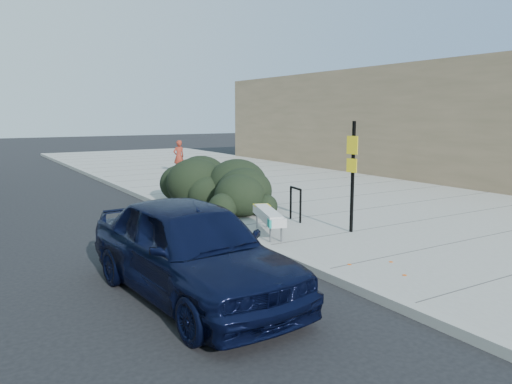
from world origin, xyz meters
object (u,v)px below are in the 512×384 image
bench (268,216)px  bike_rack (296,201)px  pedestrian (179,157)px  sedan_navy (191,249)px  sign_post (352,170)px

bench → bike_rack: bearing=52.0°
bike_rack → pedestrian: pedestrian is taller
sedan_navy → pedestrian: bearing=63.4°
bike_rack → sedan_navy: 5.66m
sign_post → pedestrian: size_ratio=1.70×
sign_post → pedestrian: bearing=73.5°
sedan_navy → pedestrian: 16.53m
bench → sedan_navy: 3.95m
bench → bike_rack: bike_rack is taller
bike_rack → sedan_navy: size_ratio=0.19×
bench → pedestrian: 13.24m
bike_rack → sign_post: size_ratio=0.34×
bench → bike_rack: 1.72m
bench → pedestrian: bearing=96.2°
sign_post → bike_rack: bearing=91.5°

